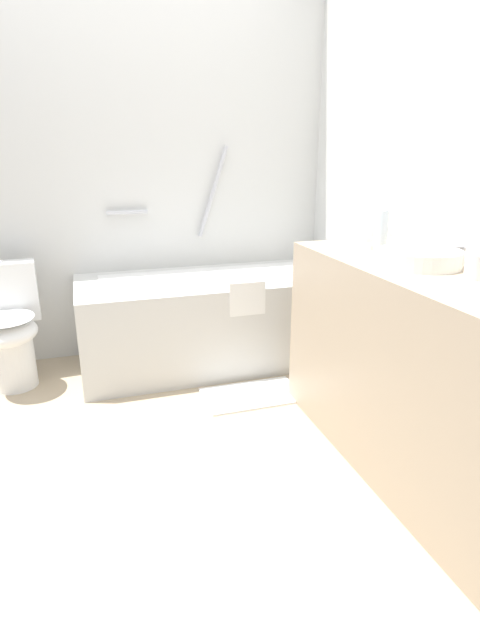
% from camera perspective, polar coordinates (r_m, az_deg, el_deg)
% --- Properties ---
extents(ground_plane, '(3.87, 3.87, 0.00)m').
position_cam_1_polar(ground_plane, '(2.49, -9.97, -14.29)').
color(ground_plane, tan).
extents(wall_back_tiled, '(3.27, 0.10, 2.57)m').
position_cam_1_polar(wall_back_tiled, '(3.45, -14.59, 17.23)').
color(wall_back_tiled, silver).
rests_on(wall_back_tiled, ground_plane).
extents(wall_right_mirror, '(0.10, 3.02, 2.57)m').
position_cam_1_polar(wall_right_mirror, '(2.69, 22.67, 16.15)').
color(wall_right_mirror, silver).
rests_on(wall_right_mirror, ground_plane).
extents(bathtub, '(1.66, 0.74, 1.38)m').
position_cam_1_polar(bathtub, '(3.28, -3.44, 0.34)').
color(bathtub, silver).
rests_on(bathtub, ground_plane).
extents(toilet, '(0.39, 0.52, 0.74)m').
position_cam_1_polar(toilet, '(3.23, -25.01, -0.89)').
color(toilet, white).
rests_on(toilet, ground_plane).
extents(vanity_counter, '(0.60, 1.58, 0.90)m').
position_cam_1_polar(vanity_counter, '(2.29, 20.82, -5.70)').
color(vanity_counter, tan).
rests_on(vanity_counter, ground_plane).
extents(sink_basin, '(0.33, 0.33, 0.07)m').
position_cam_1_polar(sink_basin, '(2.20, 19.99, 6.71)').
color(sink_basin, white).
rests_on(sink_basin, vanity_counter).
extents(sink_faucet, '(0.10, 0.15, 0.08)m').
position_cam_1_polar(sink_faucet, '(2.32, 23.91, 6.76)').
color(sink_faucet, '#A4A4A9').
rests_on(sink_faucet, vanity_counter).
extents(water_bottle_1, '(0.06, 0.06, 0.21)m').
position_cam_1_polar(water_bottle_1, '(2.45, 15.90, 9.84)').
color(water_bottle_1, silver).
rests_on(water_bottle_1, vanity_counter).
extents(drinking_glass_0, '(0.07, 0.07, 0.09)m').
position_cam_1_polar(drinking_glass_0, '(2.04, 25.35, 5.51)').
color(drinking_glass_0, white).
rests_on(drinking_glass_0, vanity_counter).
extents(drinking_glass_2, '(0.06, 0.06, 0.09)m').
position_cam_1_polar(drinking_glass_2, '(2.64, 14.23, 9.34)').
color(drinking_glass_2, white).
rests_on(drinking_glass_2, vanity_counter).
extents(soap_dish, '(0.09, 0.06, 0.02)m').
position_cam_1_polar(soap_dish, '(2.56, 15.19, 8.21)').
color(soap_dish, white).
rests_on(soap_dish, vanity_counter).
extents(bath_mat, '(0.56, 0.33, 0.01)m').
position_cam_1_polar(bath_mat, '(2.92, 1.38, -8.58)').
color(bath_mat, white).
rests_on(bath_mat, ground_plane).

